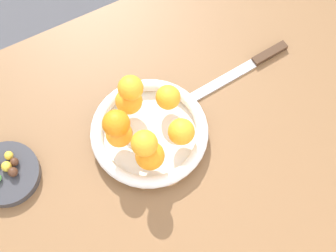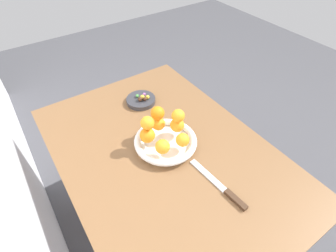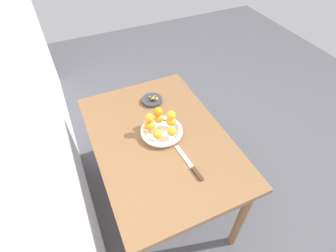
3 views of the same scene
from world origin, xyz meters
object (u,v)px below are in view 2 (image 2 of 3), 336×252
at_px(candy_ball_4, 137,96).
at_px(candy_ball_5, 140,99).
at_px(orange_2, 158,124).
at_px(candy_ball_6, 144,94).
at_px(orange_4, 163,147).
at_px(candy_ball_2, 140,99).
at_px(candy_ball_3, 143,97).
at_px(dining_table, 165,165).
at_px(orange_1, 177,125).
at_px(orange_0, 183,140).
at_px(orange_6, 147,123).
at_px(candy_ball_7, 148,97).
at_px(fruit_bowl, 166,142).
at_px(candy_dish, 141,100).
at_px(orange_5, 178,116).
at_px(candy_ball_1, 145,99).
at_px(orange_3, 147,135).
at_px(knife, 222,188).
at_px(orange_7, 158,113).
at_px(candy_ball_0, 142,97).

height_order(candy_ball_4, candy_ball_5, candy_ball_5).
distance_m(orange_2, candy_ball_6, 0.26).
xyz_separation_m(orange_4, candy_ball_5, (0.34, -0.09, -0.04)).
distance_m(orange_4, candy_ball_4, 0.38).
distance_m(orange_2, orange_4, 0.13).
distance_m(candy_ball_2, candy_ball_3, 0.02).
bearing_deg(candy_ball_6, candy_ball_5, 123.16).
distance_m(dining_table, orange_1, 0.18).
relative_size(orange_0, orange_4, 0.95).
bearing_deg(orange_4, orange_6, 6.74).
bearing_deg(candy_ball_2, candy_ball_7, -100.27).
relative_size(fruit_bowl, candy_ball_4, 15.59).
relative_size(orange_0, candy_ball_4, 3.31).
distance_m(orange_1, candy_ball_2, 0.28).
distance_m(candy_dish, orange_0, 0.37).
height_order(orange_5, candy_ball_1, orange_5).
distance_m(candy_ball_4, candy_ball_6, 0.03).
height_order(orange_1, orange_4, orange_1).
distance_m(dining_table, candy_ball_6, 0.37).
xyz_separation_m(orange_2, orange_3, (-0.03, 0.07, 0.00)).
bearing_deg(candy_dish, orange_0, 176.42).
relative_size(orange_0, orange_2, 0.96).
relative_size(orange_2, candy_ball_5, 2.64).
bearing_deg(orange_1, candy_ball_1, -0.41).
height_order(orange_0, orange_2, orange_2).
distance_m(orange_3, knife, 0.33).
xyz_separation_m(dining_table, candy_ball_1, (0.30, -0.09, 0.12)).
distance_m(dining_table, orange_6, 0.22).
bearing_deg(candy_ball_2, candy_ball_6, -57.76).
bearing_deg(knife, orange_2, 7.15).
relative_size(dining_table, orange_6, 20.99).
bearing_deg(candy_ball_7, candy_dish, 52.24).
distance_m(orange_4, candy_ball_6, 0.39).
height_order(orange_0, candy_ball_6, orange_0).
bearing_deg(candy_ball_6, candy_ball_3, 132.42).
xyz_separation_m(orange_6, orange_7, (0.03, -0.06, -0.00)).
relative_size(orange_2, orange_4, 0.99).
xyz_separation_m(candy_ball_1, knife, (-0.55, 0.02, -0.03)).
bearing_deg(orange_5, candy_ball_1, -0.87).
relative_size(candy_ball_0, candy_ball_3, 1.26).
relative_size(orange_3, candy_ball_2, 3.97).
bearing_deg(orange_6, candy_ball_6, -27.00).
bearing_deg(orange_2, candy_ball_4, -9.48).
distance_m(candy_ball_0, candy_ball_2, 0.02).
distance_m(candy_ball_0, candy_ball_7, 0.02).
distance_m(candy_ball_2, candy_ball_5, 0.00).
bearing_deg(dining_table, candy_ball_5, -12.36).
relative_size(orange_0, candy_ball_5, 2.53).
distance_m(candy_ball_7, knife, 0.56).
bearing_deg(candy_ball_1, orange_5, 179.13).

